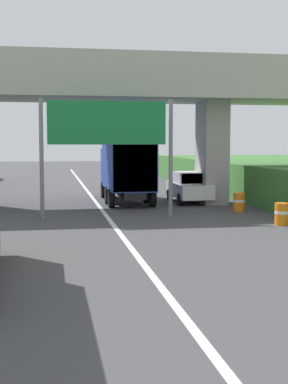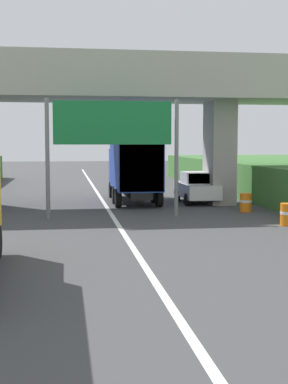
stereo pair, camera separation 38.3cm
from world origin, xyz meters
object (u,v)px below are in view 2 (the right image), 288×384
(overhead_highway_sign, at_px, (113,130))
(truck_blue, at_px, (133,168))
(car_white, at_px, (197,187))
(construction_barrel_5, at_px, (246,202))
(construction_barrel_4, at_px, (287,214))

(overhead_highway_sign, height_order, truck_blue, overhead_highway_sign)
(car_white, xyz_separation_m, construction_barrel_5, (1.37, -4.25, -0.40))
(construction_barrel_4, bearing_deg, truck_blue, 118.36)
(car_white, distance_m, construction_barrel_5, 4.48)
(truck_blue, relative_size, car_white, 1.78)
(car_white, distance_m, construction_barrel_4, 8.80)
(overhead_highway_sign, relative_size, car_white, 1.43)
(overhead_highway_sign, distance_m, construction_barrel_4, 8.23)
(truck_blue, xyz_separation_m, car_white, (3.46, -0.71, -1.08))
(overhead_highway_sign, relative_size, construction_barrel_5, 6.53)
(car_white, bearing_deg, construction_barrel_4, -79.58)
(car_white, xyz_separation_m, construction_barrel_4, (1.59, -8.65, -0.40))
(construction_barrel_5, bearing_deg, truck_blue, 134.27)
(overhead_highway_sign, bearing_deg, car_white, 46.01)
(overhead_highway_sign, xyz_separation_m, construction_barrel_5, (6.48, 1.04, -3.40))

